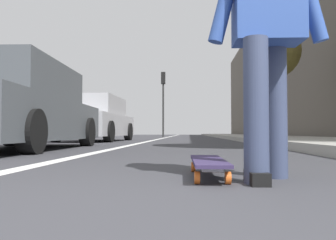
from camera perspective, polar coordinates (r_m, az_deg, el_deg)
The scene contains 10 objects.
ground_plane at distance 10.67m, azimuth 3.41°, elevation -3.62°, with size 80.00×80.00×0.00m, color #38383D.
lane_stripe_white at distance 20.71m, azimuth -0.20°, elevation -2.88°, with size 52.00×0.16×0.01m, color silver.
sidewalk_curb at distance 18.94m, azimuth 13.21°, elevation -2.69°, with size 52.00×3.20×0.14m, color #9E9B93.
building_facade at distance 23.75m, azimuth 17.62°, elevation 8.03°, with size 40.00×1.20×8.85m, color #5A5249.
skateboard at distance 2.24m, azimuth 6.64°, elevation -6.97°, with size 0.84×0.22×0.11m.
skater_person at distance 2.23m, azimuth 15.97°, elevation 14.98°, with size 0.47×0.72×1.64m.
parked_car_near at distance 6.49m, azimuth -23.41°, elevation 1.68°, with size 4.61×1.97×1.46m.
parked_car_mid at distance 11.94m, azimuth -11.79°, elevation -0.01°, with size 4.52×1.97×1.48m.
traffic_light at distance 23.34m, azimuth -0.79°, elevation 4.60°, with size 0.33×0.28×4.36m.
street_tree_mid at distance 12.37m, azimuth 16.76°, elevation 10.58°, with size 1.88×1.88×3.97m.
Camera 1 is at (-0.67, -0.01, 0.28)m, focal length 37.04 mm.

